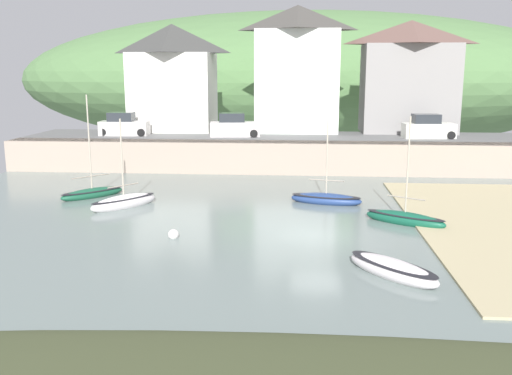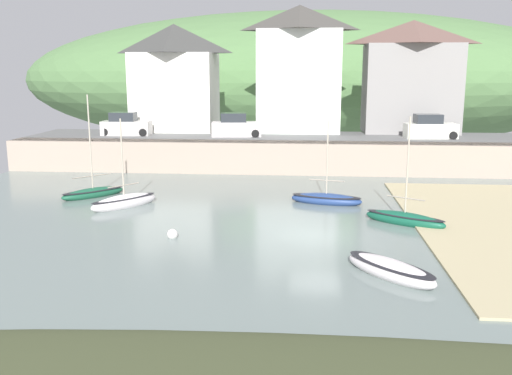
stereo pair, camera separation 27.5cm
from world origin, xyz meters
name	(u,v)px [view 2 (the right image)]	position (x,y,z in m)	size (l,w,h in m)	color
ground	(367,319)	(1.40, -9.56, 0.16)	(48.00, 41.00, 0.61)	slate
quay_seawall	(312,155)	(0.00, 17.50, 1.36)	(48.00, 9.40, 2.40)	#A08E7E
hillside_backdrop	(306,80)	(-0.57, 55.20, 6.54)	(80.00, 44.00, 18.68)	#507744
waterfront_building_left	(175,77)	(-12.54, 25.20, 7.25)	(7.62, 6.03, 9.53)	white
waterfront_building_centre	(299,68)	(-1.24, 25.20, 8.01)	(7.57, 5.80, 11.06)	white
waterfront_building_right	(411,76)	(8.64, 25.20, 7.33)	(8.41, 5.14, 9.71)	gray
rowboat_small_beached	(93,192)	(-13.89, 7.41, 0.27)	(3.63, 3.80, 6.54)	#185238
fishing_boat_green	(124,202)	(-11.06, 4.89, 0.31)	(3.49, 3.93, 5.36)	silver
dinghy_open_wooden	(390,270)	(2.75, -5.23, 0.26)	(3.73, 3.96, 0.84)	silver
sailboat_blue_trim	(326,199)	(0.72, 6.86, 0.26)	(4.47, 2.29, 5.15)	navy
sailboat_nearest_shore	(405,219)	(4.61, 2.51, 0.28)	(4.19, 3.14, 5.74)	#13513A
parked_car_near_slipway	(126,126)	(-15.90, 20.70, 3.20)	(4.16, 1.85, 1.95)	beige
parked_car_by_wall	(236,127)	(-6.40, 20.70, 3.20)	(4.24, 2.08, 1.95)	silver
parked_car_end_of_row	(430,128)	(9.55, 20.70, 3.20)	(4.22, 2.00, 1.95)	silver
mooring_buoy	(172,234)	(-6.83, -0.91, 0.16)	(0.52, 0.52, 0.52)	silver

